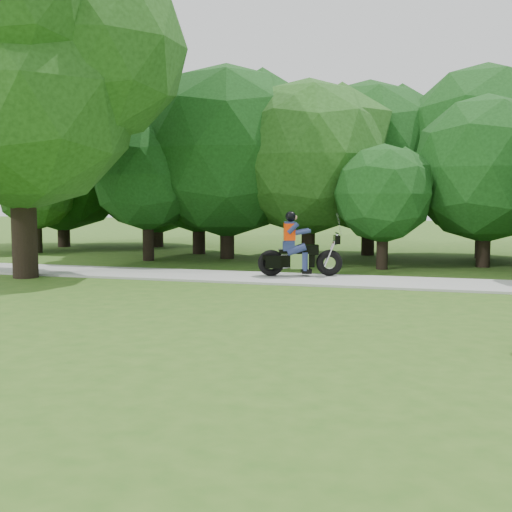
# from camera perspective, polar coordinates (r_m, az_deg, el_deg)

# --- Properties ---
(ground) EXTENTS (100.00, 100.00, 0.00)m
(ground) POSITION_cam_1_polar(r_m,az_deg,el_deg) (8.86, 13.33, -9.45)
(ground) COLOR #2F5919
(ground) RESTS_ON ground
(walkway) EXTENTS (60.00, 2.20, 0.06)m
(walkway) POSITION_cam_1_polar(r_m,az_deg,el_deg) (16.71, 14.55, -2.39)
(walkway) COLOR #9C9C97
(walkway) RESTS_ON ground
(tree_line) EXTENTS (39.22, 12.58, 7.68)m
(tree_line) POSITION_cam_1_polar(r_m,az_deg,el_deg) (23.22, 14.64, 8.68)
(tree_line) COLOR black
(tree_line) RESTS_ON ground
(big_tree_west) EXTENTS (8.64, 6.56, 9.96)m
(big_tree_west) POSITION_cam_1_polar(r_m,az_deg,el_deg) (19.18, -19.81, 15.65)
(big_tree_west) COLOR black
(big_tree_west) RESTS_ON ground
(touring_motorcycle) EXTENTS (2.27, 1.16, 1.76)m
(touring_motorcycle) POSITION_cam_1_polar(r_m,az_deg,el_deg) (17.42, 3.49, 0.31)
(touring_motorcycle) COLOR black
(touring_motorcycle) RESTS_ON walkway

